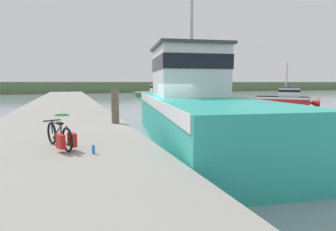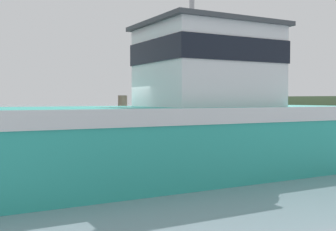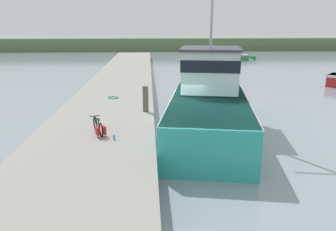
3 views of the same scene
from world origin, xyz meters
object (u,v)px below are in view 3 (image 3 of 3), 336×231
(fishing_boat_main, at_px, (209,100))
(bicycle_touring, at_px, (99,128))
(mooring_post, at_px, (146,99))
(boat_orange_near, at_px, (229,55))
(water_bottle_on_curb, at_px, (114,137))

(fishing_boat_main, height_order, bicycle_touring, fishing_boat_main)
(mooring_post, bearing_deg, boat_orange_near, 69.53)
(boat_orange_near, bearing_deg, fishing_boat_main, -13.24)
(mooring_post, bearing_deg, fishing_boat_main, -3.52)
(bicycle_touring, bearing_deg, boat_orange_near, 47.34)
(boat_orange_near, xyz_separation_m, bicycle_touring, (-15.03, -38.79, 0.36))
(boat_orange_near, distance_m, mooring_post, 37.38)
(bicycle_touring, relative_size, water_bottle_on_curb, 7.78)
(fishing_boat_main, distance_m, water_bottle_on_curb, 6.36)
(fishing_boat_main, distance_m, bicycle_touring, 6.45)
(fishing_boat_main, height_order, water_bottle_on_curb, fishing_boat_main)
(boat_orange_near, xyz_separation_m, water_bottle_on_curb, (-14.33, -39.51, 0.15))
(boat_orange_near, height_order, mooring_post, mooring_post)
(bicycle_touring, distance_m, water_bottle_on_curb, 1.03)
(boat_orange_near, bearing_deg, mooring_post, -18.36)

